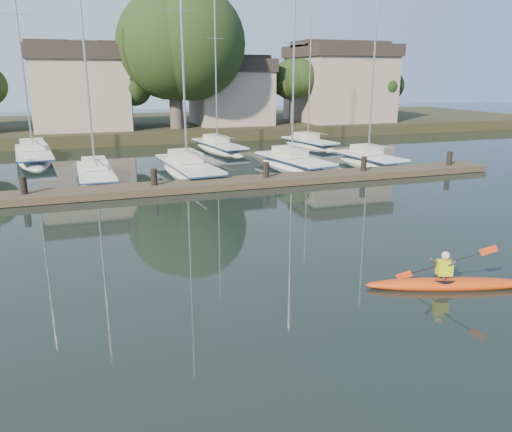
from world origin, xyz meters
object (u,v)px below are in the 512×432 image
object	(u,v)px
sailboat_2	(189,176)
sailboat_5	(35,163)
sailboat_6	(219,152)
dock	(212,184)
kayak	(447,282)
sailboat_3	(293,170)
sailboat_1	(96,182)
sailboat_7	(309,148)
sailboat_4	(369,166)

from	to	relation	value
sailboat_2	sailboat_5	distance (m)	12.44
sailboat_6	sailboat_2	bearing A→B (deg)	-123.23
dock	kayak	bearing A→B (deg)	-78.14
kayak	sailboat_5	distance (m)	30.14
sailboat_3	sailboat_5	size ratio (longest dim) A/B	0.80
sailboat_1	sailboat_2	bearing A→B (deg)	-0.24
sailboat_5	sailboat_2	bearing A→B (deg)	-48.72
sailboat_7	sailboat_5	bearing A→B (deg)	170.08
dock	sailboat_6	bearing A→B (deg)	73.81
dock	sailboat_5	world-z (taller)	sailboat_5
sailboat_2	sailboat_5	bearing A→B (deg)	132.73
dock	sailboat_7	size ratio (longest dim) A/B	2.93
sailboat_1	sailboat_6	size ratio (longest dim) A/B	0.90
sailboat_1	sailboat_6	xyz separation A→B (m)	(9.63, 9.18, 0.01)
sailboat_5	sailboat_7	bearing A→B (deg)	-5.92
sailboat_1	sailboat_5	size ratio (longest dim) A/B	0.79
sailboat_1	sailboat_5	bearing A→B (deg)	112.75
sailboat_6	sailboat_7	distance (m)	7.70
sailboat_5	dock	bearing A→B (deg)	-59.77
dock	sailboat_2	size ratio (longest dim) A/B	2.15
kayak	sailboat_5	world-z (taller)	sailboat_5
sailboat_3	sailboat_5	distance (m)	18.16
sailboat_4	sailboat_5	bearing A→B (deg)	151.00
sailboat_7	dock	bearing A→B (deg)	-142.10
sailboat_5	sailboat_4	bearing A→B (deg)	-29.25
sailboat_3	sailboat_2	bearing A→B (deg)	169.78
dock	sailboat_3	world-z (taller)	sailboat_3
sailboat_3	dock	bearing A→B (deg)	-155.38
sailboat_1	sailboat_7	xyz separation A→B (m)	(17.32, 8.70, 0.00)
sailboat_6	dock	bearing A→B (deg)	-114.03
sailboat_1	sailboat_3	xyz separation A→B (m)	(12.20, 0.04, -0.02)
sailboat_7	sailboat_2	bearing A→B (deg)	-154.87
kayak	sailboat_1	distance (m)	20.80
sailboat_1	sailboat_6	distance (m)	13.30
sailboat_1	sailboat_3	size ratio (longest dim) A/B	0.99
dock	sailboat_7	world-z (taller)	sailboat_7
sailboat_2	sailboat_3	size ratio (longest dim) A/B	1.20
kayak	sailboat_3	world-z (taller)	sailboat_3
dock	sailboat_1	size ratio (longest dim) A/B	2.62
kayak	sailboat_2	xyz separation A→B (m)	(-3.41, 19.00, -0.38)
sailboat_2	sailboat_4	world-z (taller)	sailboat_2
dock	sailboat_1	bearing A→B (deg)	142.68
sailboat_4	sailboat_7	bearing A→B (deg)	84.93
sailboat_3	sailboat_6	xyz separation A→B (m)	(-2.57, 9.13, 0.03)
dock	sailboat_3	size ratio (longest dim) A/B	2.59
sailboat_1	sailboat_6	bearing A→B (deg)	41.93
dock	sailboat_5	distance (m)	16.03
sailboat_7	kayak	bearing A→B (deg)	-117.69
dock	sailboat_2	world-z (taller)	sailboat_2
kayak	sailboat_2	world-z (taller)	sailboat_2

